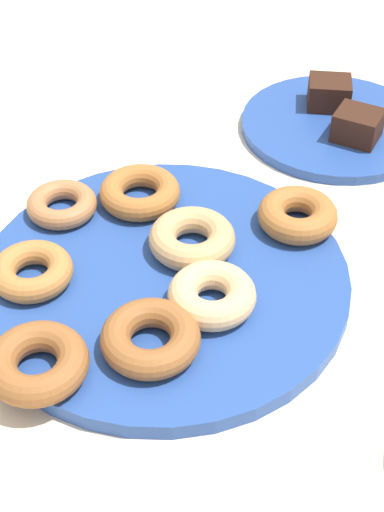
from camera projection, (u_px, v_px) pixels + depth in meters
The scene contains 13 objects.
ground_plane at pixel (164, 284), 0.76m from camera, with size 2.40×2.40×0.00m, color beige.
donut_plate at pixel (164, 278), 0.75m from camera, with size 0.37×0.37×0.02m, color #284C9E.
donut_0 at pixel (32, 271), 0.73m from camera, with size 0.08×0.08×0.02m, color #BC7A3D.
donut_1 at pixel (37, 363), 0.64m from camera, with size 0.09×0.09×0.03m, color #995B2D.
donut_2 at pixel (140, 192), 0.82m from camera, with size 0.09×0.09×0.03m, color #AD6B33.
donut_3 at pixel (298, 215), 0.79m from camera, with size 0.09×0.09×0.03m, color #AD6B33.
donut_4 at pixel (212, 295), 0.70m from camera, with size 0.08×0.08×0.03m, color #EABC84.
donut_5 at pixel (62, 204), 0.81m from camera, with size 0.08×0.08×0.02m, color #B27547.
donut_6 at pixel (192, 239), 0.76m from camera, with size 0.09×0.09×0.03m, color tan.
donut_7 at pixel (151, 338), 0.66m from camera, with size 0.09×0.09×0.03m, color #995B2D.
cake_plate at pixel (335, 126), 0.97m from camera, with size 0.24×0.24×0.01m, color #284C9E.
brownie_near at pixel (329, 93), 0.98m from camera, with size 0.05×0.05×0.04m, color #381E14.
brownie_far at pixel (358, 125), 0.92m from camera, with size 0.05×0.05×0.04m, color #381E14.
Camera 1 is at (0.51, 0.20, 0.53)m, focal length 52.41 mm.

